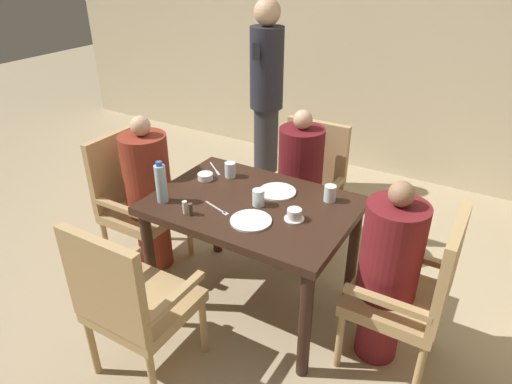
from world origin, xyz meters
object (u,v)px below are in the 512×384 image
object	(u,v)px
plate_main_left	(251,221)
teacup_with_saucer	(294,215)
chair_right_side	(414,290)
chair_far_side	(308,184)
plate_main_right	(277,192)
diner_in_right_chair	(388,273)
water_bottle	(161,183)
glass_tall_near	(230,170)
glass_tall_mid	(258,198)
diner_in_far_chair	(300,184)
chair_near_corner	(131,300)
chair_left_side	(135,197)
bowl_small	(205,176)
glass_tall_far	(330,193)
diner_in_left_chair	(149,193)
standing_host	(266,94)

from	to	relation	value
plate_main_left	teacup_with_saucer	world-z (taller)	teacup_with_saucer
chair_right_side	chair_far_side	bearing A→B (deg)	140.56
plate_main_right	chair_far_side	bearing A→B (deg)	96.33
diner_in_right_chair	water_bottle	size ratio (longest dim) A/B	4.34
water_bottle	glass_tall_near	bearing A→B (deg)	70.80
teacup_with_saucer	glass_tall_mid	size ratio (longest dim) A/B	1.14
glass_tall_near	diner_in_far_chair	bearing A→B (deg)	55.88
water_bottle	glass_tall_mid	size ratio (longest dim) A/B	2.60
chair_right_side	chair_near_corner	xyz separation A→B (m)	(-1.23, -0.82, 0.00)
chair_left_side	chair_right_side	size ratio (longest dim) A/B	1.00
chair_far_side	plate_main_left	size ratio (longest dim) A/B	4.22
plate_main_right	bowl_small	world-z (taller)	bowl_small
glass_tall_far	plate_main_left	bearing A→B (deg)	-122.92
chair_far_side	chair_near_corner	size ratio (longest dim) A/B	1.00
plate_main_right	diner_in_right_chair	bearing A→B (deg)	-13.40
chair_far_side	glass_tall_far	size ratio (longest dim) A/B	9.83
water_bottle	glass_tall_mid	bearing A→B (deg)	25.84
diner_in_right_chair	glass_tall_far	size ratio (longest dim) A/B	11.27
diner_in_left_chair	plate_main_left	distance (m)	0.98
chair_far_side	water_bottle	xyz separation A→B (m)	(-0.47, -1.08, 0.37)
glass_tall_mid	glass_tall_far	distance (m)	0.43
chair_far_side	glass_tall_near	bearing A→B (deg)	-117.04
teacup_with_saucer	chair_near_corner	bearing A→B (deg)	-125.17
plate_main_left	bowl_small	xyz separation A→B (m)	(-0.53, 0.30, 0.01)
glass_tall_near	teacup_with_saucer	bearing A→B (deg)	-24.04
plate_main_left	glass_tall_mid	xyz separation A→B (m)	(-0.06, 0.18, 0.04)
glass_tall_far	diner_in_left_chair	bearing A→B (deg)	-168.48
diner_in_left_chair	standing_host	bearing A→B (deg)	85.94
chair_far_side	plate_main_left	distance (m)	1.04
diner_in_right_chair	glass_tall_mid	world-z (taller)	diner_in_right_chair
diner_in_far_chair	plate_main_left	xyz separation A→B (m)	(0.10, -0.86, 0.18)
chair_right_side	teacup_with_saucer	xyz separation A→B (m)	(-0.69, -0.05, 0.27)
chair_left_side	bowl_small	bearing A→B (deg)	10.50
bowl_small	glass_tall_near	xyz separation A→B (m)	(0.12, 0.12, 0.03)
diner_in_right_chair	plate_main_left	bearing A→B (deg)	-165.62
chair_near_corner	bowl_small	world-z (taller)	chair_near_corner
chair_near_corner	bowl_small	bearing A→B (deg)	101.23
plate_main_left	glass_tall_near	bearing A→B (deg)	134.69
diner_in_left_chair	diner_in_far_chair	bearing A→B (deg)	38.37
chair_left_side	chair_far_side	distance (m)	1.28
diner_in_left_chair	glass_tall_mid	size ratio (longest dim) A/B	11.61
diner_in_right_chair	bowl_small	size ratio (longest dim) A/B	11.28
glass_tall_far	chair_left_side	bearing A→B (deg)	-169.68
chair_far_side	teacup_with_saucer	distance (m)	0.95
chair_far_side	glass_tall_near	distance (m)	0.73
water_bottle	teacup_with_saucer	bearing A→B (deg)	15.37
chair_left_side	glass_tall_near	size ratio (longest dim) A/B	9.83
teacup_with_saucer	diner_in_far_chair	bearing A→B (deg)	112.78
chair_left_side	diner_in_right_chair	size ratio (longest dim) A/B	0.87
diner_in_right_chair	plate_main_left	xyz separation A→B (m)	(-0.74, -0.19, 0.20)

